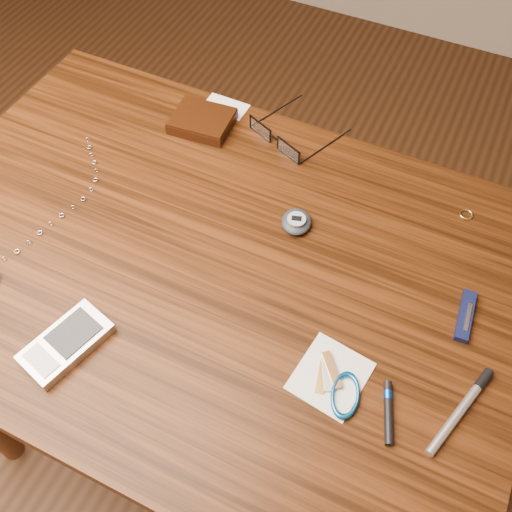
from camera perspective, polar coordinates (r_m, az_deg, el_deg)
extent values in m
plane|color=#472814|center=(1.56, -3.11, -16.10)|extent=(3.80, 3.80, 0.00)
cube|color=#391A09|center=(0.90, -5.16, -0.65)|extent=(1.00, 0.70, 0.03)
cylinder|color=#4C2814|center=(1.53, -13.66, 5.73)|extent=(0.05, 0.05, 0.71)
cylinder|color=#4C2814|center=(1.34, 19.94, -7.02)|extent=(0.05, 0.05, 0.71)
cube|color=black|center=(1.08, -5.39, 13.22)|extent=(0.12, 0.10, 0.02)
cube|color=black|center=(1.08, -5.44, 13.69)|extent=(0.11, 0.10, 0.00)
cube|color=white|center=(1.13, -3.08, 14.70)|extent=(0.08, 0.05, 0.00)
cube|color=black|center=(1.06, 0.43, 12.59)|extent=(0.05, 0.02, 0.03)
cube|color=silver|center=(1.06, 0.43, 12.59)|extent=(0.05, 0.02, 0.02)
cylinder|color=black|center=(1.12, 2.07, 14.33)|extent=(0.05, 0.12, 0.00)
cube|color=black|center=(1.02, 3.25, 10.50)|extent=(0.05, 0.02, 0.03)
cube|color=silver|center=(1.02, 3.25, 10.50)|extent=(0.05, 0.02, 0.02)
cylinder|color=black|center=(1.05, 6.97, 10.83)|extent=(0.05, 0.12, 0.00)
cube|color=black|center=(1.03, 1.83, 11.75)|extent=(0.02, 0.01, 0.00)
torus|color=#DCBF6E|center=(1.00, 20.26, 3.93)|extent=(0.03, 0.03, 0.00)
torus|color=silver|center=(0.96, -23.92, -0.25)|extent=(0.01, 0.01, 0.01)
torus|color=silver|center=(0.96, -22.79, 0.44)|extent=(0.01, 0.01, 0.00)
torus|color=silver|center=(0.97, -21.77, 1.29)|extent=(0.01, 0.01, 0.01)
torus|color=silver|center=(0.97, -20.81, 2.19)|extent=(0.01, 0.01, 0.00)
torus|color=silver|center=(0.98, -19.85, 3.06)|extent=(0.01, 0.01, 0.01)
torus|color=silver|center=(0.99, -18.85, 3.88)|extent=(0.01, 0.01, 0.00)
torus|color=silver|center=(0.99, -17.85, 4.67)|extent=(0.01, 0.00, 0.01)
torus|color=silver|center=(1.00, -16.91, 5.50)|extent=(0.01, 0.01, 0.00)
torus|color=silver|center=(1.01, -16.18, 6.41)|extent=(0.01, 0.00, 0.01)
torus|color=silver|center=(1.02, -15.77, 7.36)|extent=(0.01, 0.01, 0.00)
torus|color=silver|center=(1.04, -15.71, 8.24)|extent=(0.01, 0.01, 0.01)
torus|color=silver|center=(1.05, -15.89, 9.00)|extent=(0.01, 0.01, 0.00)
torus|color=silver|center=(1.07, -16.14, 9.71)|extent=(0.01, 0.01, 0.01)
torus|color=silver|center=(1.08, -16.36, 10.40)|extent=(0.01, 0.01, 0.00)
torus|color=silver|center=(1.10, -16.50, 11.12)|extent=(0.01, 0.01, 0.01)
cube|color=#AAAAAE|center=(0.84, -18.44, -8.28)|extent=(0.10, 0.14, 0.02)
cube|color=black|center=(0.84, -17.81, -7.32)|extent=(0.07, 0.08, 0.00)
cube|color=#A9ACB1|center=(0.83, -20.71, -9.73)|extent=(0.06, 0.04, 0.00)
ellipsoid|color=#20252C|center=(0.92, 4.06, 3.44)|extent=(0.06, 0.07, 0.02)
cylinder|color=gray|center=(0.91, 4.08, 3.70)|extent=(0.03, 0.03, 0.00)
cube|color=black|center=(0.91, 4.09, 3.78)|extent=(0.02, 0.01, 0.00)
cube|color=white|center=(0.79, 7.45, -11.80)|extent=(0.10, 0.11, 0.00)
torus|color=#0D5693|center=(0.78, 8.91, -13.57)|extent=(0.07, 0.07, 0.01)
cube|color=#AB803C|center=(0.79, 6.65, -11.68)|extent=(0.02, 0.06, 0.00)
cube|color=silver|center=(0.79, 7.13, -11.43)|extent=(0.04, 0.05, 0.00)
cube|color=#A6723B|center=(0.79, 7.61, -11.18)|extent=(0.04, 0.05, 0.00)
cube|color=black|center=(0.88, 20.20, -5.62)|extent=(0.03, 0.09, 0.01)
cube|color=silver|center=(0.87, 20.44, -5.73)|extent=(0.01, 0.05, 0.00)
cylinder|color=silver|center=(0.81, 19.76, -14.36)|extent=(0.06, 0.15, 0.01)
cylinder|color=black|center=(0.84, 21.79, -11.39)|extent=(0.02, 0.03, 0.01)
cylinder|color=black|center=(0.78, 13.10, -15.00)|extent=(0.04, 0.08, 0.01)
cylinder|color=#0C40B1|center=(0.79, 13.06, -13.42)|extent=(0.01, 0.01, 0.01)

